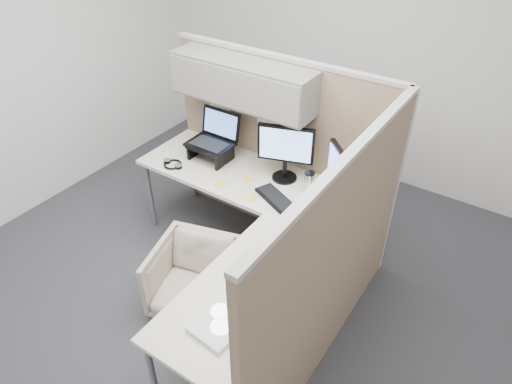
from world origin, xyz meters
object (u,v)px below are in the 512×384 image
Objects in this scene: office_chair at (194,276)px; keyboard at (278,201)px; monitor_left at (286,149)px; desk at (249,220)px.

keyboard is (0.33, 0.63, 0.44)m from office_chair.
monitor_left is at bearing 137.11° from keyboard.
desk reaches higher than office_chair.
office_chair is 1.39× the size of keyboard.
keyboard is at bearing 46.75° from office_chair.
desk is 0.59m from office_chair.
keyboard reaches higher than desk.
monitor_left is at bearing 93.42° from desk.
keyboard is (0.09, 0.25, 0.05)m from desk.
desk is 4.29× the size of monitor_left.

